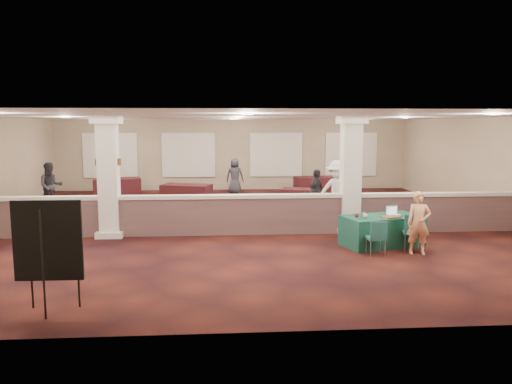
{
  "coord_description": "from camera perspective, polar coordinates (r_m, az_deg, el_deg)",
  "views": [
    {
      "loc": [
        -0.53,
        -14.85,
        2.99
      ],
      "look_at": [
        0.37,
        -2.0,
        1.23
      ],
      "focal_mm": 35.0,
      "sensor_mm": 36.0,
      "label": 1
    }
  ],
  "objects": [
    {
      "name": "far_table_back_center",
      "position": [
        19.02,
        -7.94,
        -0.24
      ],
      "size": [
        2.01,
        1.45,
        0.74
      ],
      "primitive_type": "cube",
      "rotation": [
        0.0,
        0.0,
        -0.33
      ],
      "color": "black",
      "rests_on": "ground"
    },
    {
      "name": "laptop_screen",
      "position": [
        12.9,
        15.24,
        -1.95
      ],
      "size": [
        0.33,
        0.11,
        0.22
      ],
      "primitive_type": "cube",
      "rotation": [
        0.0,
        0.0,
        0.28
      ],
      "color": "silver",
      "rests_on": "near_table"
    },
    {
      "name": "yarn_red",
      "position": [
        12.34,
        11.41,
        -2.63
      ],
      "size": [
        0.1,
        0.1,
        0.1
      ],
      "primitive_type": "sphere",
      "color": "#601313",
      "rests_on": "near_table"
    },
    {
      "name": "easel_board",
      "position": [
        8.51,
        -22.69,
        -5.28
      ],
      "size": [
        1.07,
        0.54,
        1.82
      ],
      "rotation": [
        0.0,
        0.0,
        -0.01
      ],
      "color": "black",
      "rests_on": "ground"
    },
    {
      "name": "ceiling",
      "position": [
        14.86,
        -2.0,
        8.57
      ],
      "size": [
        16.0,
        16.0,
        0.02
      ],
      "primitive_type": "cube",
      "color": "white",
      "rests_on": "wall_back"
    },
    {
      "name": "wall_right",
      "position": [
        17.18,
        25.79,
        2.35
      ],
      "size": [
        0.04,
        16.0,
        3.2
      ],
      "primitive_type": "cube",
      "color": "gray",
      "rests_on": "ground"
    },
    {
      "name": "wall_front",
      "position": [
        7.01,
        0.4,
        -3.65
      ],
      "size": [
        16.0,
        0.04,
        3.2
      ],
      "primitive_type": "cube",
      "color": "gray",
      "rests_on": "ground"
    },
    {
      "name": "sconce_left",
      "position": [
        13.77,
        -17.68,
        3.28
      ],
      "size": [
        0.12,
        0.12,
        0.18
      ],
      "color": "brown",
      "rests_on": "column_left"
    },
    {
      "name": "far_table_back_left",
      "position": [
        21.45,
        -15.61,
        0.5
      ],
      "size": [
        2.07,
        1.39,
        0.77
      ],
      "primitive_type": "cube",
      "rotation": [
        0.0,
        0.0,
        0.25
      ],
      "color": "black",
      "rests_on": "ground"
    },
    {
      "name": "scissors",
      "position": [
        12.86,
        17.43,
        -2.63
      ],
      "size": [
        0.13,
        0.06,
        0.01
      ],
      "primitive_type": "cube",
      "rotation": [
        0.0,
        0.0,
        0.28
      ],
      "color": "red",
      "rests_on": "near_table"
    },
    {
      "name": "yarn_cream",
      "position": [
        12.29,
        12.39,
        -2.67
      ],
      "size": [
        0.11,
        0.11,
        0.11
      ],
      "primitive_type": "sphere",
      "color": "beige",
      "rests_on": "near_table"
    },
    {
      "name": "far_table_back_right",
      "position": [
        21.9,
        6.81,
        0.81
      ],
      "size": [
        1.85,
        1.04,
        0.72
      ],
      "primitive_type": "cube",
      "rotation": [
        0.0,
        0.0,
        0.08
      ],
      "color": "black",
      "rests_on": "ground"
    },
    {
      "name": "attendee_a",
      "position": [
        18.9,
        -22.41,
        0.62
      ],
      "size": [
        0.9,
        0.69,
        1.67
      ],
      "primitive_type": "imported",
      "rotation": [
        0.0,
        0.0,
        0.35
      ],
      "color": "black",
      "rests_on": "ground"
    },
    {
      "name": "near_table",
      "position": [
        12.77,
        14.21,
        -4.31
      ],
      "size": [
        2.13,
        1.47,
        0.74
      ],
      "primitive_type": "cube",
      "rotation": [
        0.0,
        0.0,
        0.28
      ],
      "color": "#0F3829",
      "rests_on": "ground"
    },
    {
      "name": "attendee_b",
      "position": [
        15.4,
        9.27,
        0.05
      ],
      "size": [
        1.33,
        0.9,
        1.9
      ],
      "primitive_type": "imported",
      "rotation": [
        0.0,
        0.0,
        -0.31
      ],
      "color": "silver",
      "rests_on": "ground"
    },
    {
      "name": "conf_chair_side",
      "position": [
        11.72,
        13.66,
        -4.82
      ],
      "size": [
        0.41,
        0.41,
        0.81
      ],
      "rotation": [
        0.0,
        0.0,
        0.01
      ],
      "color": "#1C5450",
      "rests_on": "ground"
    },
    {
      "name": "screen_glow",
      "position": [
        12.9,
        15.26,
        -2.02
      ],
      "size": [
        0.29,
        0.09,
        0.19
      ],
      "primitive_type": "cube",
      "rotation": [
        0.0,
        0.0,
        0.28
      ],
      "color": "#D1E1FB",
      "rests_on": "near_table"
    },
    {
      "name": "far_table_front_left",
      "position": [
        16.73,
        -24.88,
        -2.11
      ],
      "size": [
        1.66,
        0.88,
        0.66
      ],
      "primitive_type": "cube",
      "rotation": [
        0.0,
        0.0,
        -0.04
      ],
      "color": "black",
      "rests_on": "ground"
    },
    {
      "name": "knitting",
      "position": [
        12.52,
        15.13,
        -2.77
      ],
      "size": [
        0.48,
        0.41,
        0.03
      ],
      "primitive_type": "cube",
      "rotation": [
        0.0,
        0.0,
        0.28
      ],
      "color": "#AC591B",
      "rests_on": "near_table"
    },
    {
      "name": "attendee_d",
      "position": [
        21.5,
        -2.42,
        1.83
      ],
      "size": [
        0.81,
        0.52,
        1.54
      ],
      "primitive_type": "imported",
      "rotation": [
        0.0,
        0.0,
        2.99
      ],
      "color": "black",
      "rests_on": "ground"
    },
    {
      "name": "sconce_right",
      "position": [
        13.65,
        -15.4,
        3.33
      ],
      "size": [
        0.12,
        0.12,
        0.18
      ],
      "color": "brown",
      "rests_on": "column_left"
    },
    {
      "name": "woman",
      "position": [
        12.09,
        18.11,
        -3.39
      ],
      "size": [
        0.58,
        0.44,
        1.46
      ],
      "primitive_type": "imported",
      "rotation": [
        0.0,
        0.0,
        -0.18
      ],
      "color": "#D77F5D",
      "rests_on": "ground"
    },
    {
      "name": "laptop_base",
      "position": [
        12.83,
        15.53,
        -2.56
      ],
      "size": [
        0.39,
        0.32,
        0.02
      ],
      "primitive_type": "cube",
      "rotation": [
        0.0,
        0.0,
        0.28
      ],
      "color": "silver",
      "rests_on": "near_table"
    },
    {
      "name": "partition_wall",
      "position": [
        13.58,
        -1.72,
        -2.52
      ],
      "size": [
        15.6,
        0.28,
        1.1
      ],
      "color": "brown",
      "rests_on": "ground"
    },
    {
      "name": "conf_chair_main",
      "position": [
        12.37,
        17.5,
        -4.07
      ],
      "size": [
        0.54,
        0.54,
        0.9
      ],
      "rotation": [
        0.0,
        0.0,
        -0.22
      ],
      "color": "#1C5450",
      "rests_on": "ground"
    },
    {
      "name": "attendee_c",
      "position": [
        16.8,
        6.89,
        0.05
      ],
      "size": [
        0.88,
        0.95,
        1.5
      ],
      "primitive_type": "imported",
      "rotation": [
        0.0,
        0.0,
        0.89
      ],
      "color": "black",
      "rests_on": "ground"
    },
    {
      "name": "yarn_grey",
      "position": [
        12.54,
        12.23,
        -2.49
      ],
      "size": [
        0.11,
        0.11,
        0.11
      ],
      "primitive_type": "sphere",
      "color": "#515257",
      "rests_on": "near_table"
    },
    {
      "name": "ground",
      "position": [
        15.16,
        -1.94,
        -3.62
      ],
      "size": [
        16.0,
        16.0,
        0.0
      ],
      "primitive_type": "plane",
      "color": "#401610",
      "rests_on": "ground"
    },
    {
      "name": "column_right",
      "position": [
        13.87,
        10.75,
        2.03
      ],
      "size": [
        0.72,
        0.72,
        3.2
      ],
      "color": "silver",
      "rests_on": "ground"
    },
    {
      "name": "far_table_front_center",
      "position": [
        15.44,
        -9.43,
        -2.13
      ],
      "size": [
        1.93,
        1.22,
        0.73
      ],
      "primitive_type": "cube",
      "rotation": [
        0.0,
        0.0,
        0.19
      ],
      "color": "black",
      "rests_on": "ground"
    },
    {
      "name": "far_table_front_right",
      "position": [
        18.3,
        5.55,
        -0.65
      ],
      "size": [
        1.76,
        1.21,
        0.65
      ],
      "primitive_type": "cube",
      "rotation": [
        0.0,
        0.0,
        -0.28
      ],
      "color": "black",
      "rests_on": "ground"
    },
    {
      "name": "column_left",
      "position": [
        13.74,
        -16.49,
        1.8
      ],
      "size": [
        0.72,
        0.72,
        3.2
      ],
      "color": "silver",
      "rests_on": "ground"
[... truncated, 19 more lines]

